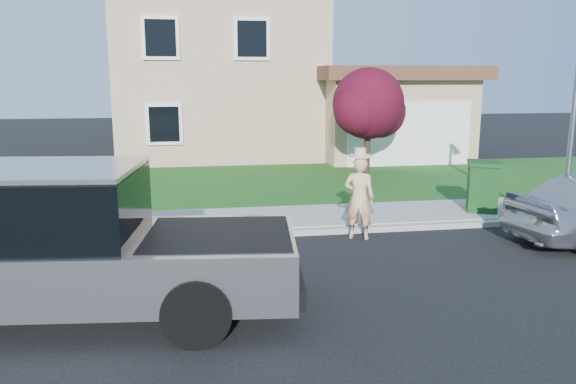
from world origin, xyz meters
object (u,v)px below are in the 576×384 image
Objects in this scene: ornamental_tree at (369,107)px; trash_bin at (483,186)px; woman at (359,196)px; pickup_truck at (65,248)px.

ornamental_tree is 2.96× the size of trash_bin.
ornamental_tree is (2.31, 6.75, 1.43)m from woman.
trash_bin is (8.44, 4.30, -0.23)m from pickup_truck.
ornamental_tree is at bearing 124.77° from trash_bin.
ornamental_tree is (7.35, 9.75, 1.35)m from pickup_truck.
pickup_truck is at bearing -129.48° from trash_bin.
pickup_truck reaches higher than woman.
woman is at bearing -108.90° from ornamental_tree.
pickup_truck is 9.47m from trash_bin.
trash_bin is (3.40, 1.30, -0.14)m from woman.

